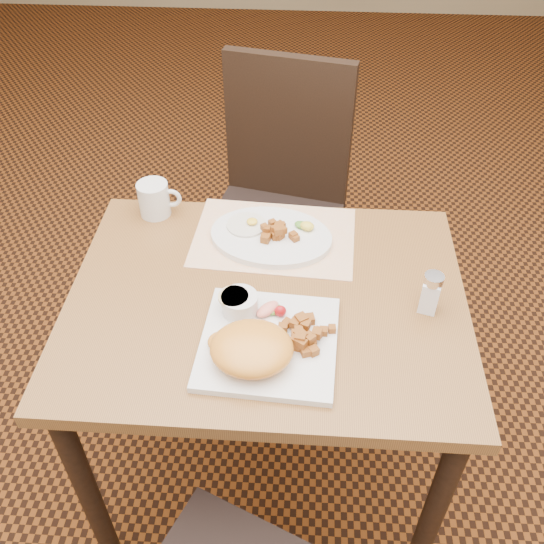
{
  "coord_description": "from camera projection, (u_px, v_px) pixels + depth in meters",
  "views": [
    {
      "loc": [
        0.08,
        -0.97,
        1.71
      ],
      "look_at": [
        0.01,
        0.01,
        0.82
      ],
      "focal_mm": 40.0,
      "sensor_mm": 36.0,
      "label": 1
    }
  ],
  "objects": [
    {
      "name": "plate_oval",
      "position": [
        271.0,
        237.0,
        1.51
      ],
      "size": [
        0.34,
        0.27,
        0.02
      ],
      "primitive_type": null,
      "rotation": [
        0.0,
        0.0,
        -0.15
      ],
      "color": "silver",
      "rests_on": "placemat"
    },
    {
      "name": "fried_egg",
      "position": [
        247.0,
        224.0,
        1.53
      ],
      "size": [
        0.1,
        0.1,
        0.02
      ],
      "color": "white",
      "rests_on": "plate_oval"
    },
    {
      "name": "ground",
      "position": [
        268.0,
        469.0,
        1.87
      ],
      "size": [
        8.0,
        8.0,
        0.0
      ],
      "primitive_type": "plane",
      "color": "black",
      "rests_on": "ground"
    },
    {
      "name": "home_fries_sq",
      "position": [
        304.0,
        333.0,
        1.24
      ],
      "size": [
        0.12,
        0.11,
        0.04
      ],
      "color": "#9D5519",
      "rests_on": "plate_square"
    },
    {
      "name": "placemat",
      "position": [
        274.0,
        237.0,
        1.52
      ],
      "size": [
        0.42,
        0.3,
        0.0
      ],
      "primitive_type": "cube",
      "rotation": [
        0.0,
        0.0,
        -0.06
      ],
      "color": "white",
      "rests_on": "table"
    },
    {
      "name": "garnish_ov",
      "position": [
        305.0,
        226.0,
        1.51
      ],
      "size": [
        0.06,
        0.05,
        0.02
      ],
      "color": "#387223",
      "rests_on": "plate_oval"
    },
    {
      "name": "home_fries_ov",
      "position": [
        276.0,
        233.0,
        1.49
      ],
      "size": [
        0.1,
        0.09,
        0.03
      ],
      "color": "#9D5519",
      "rests_on": "plate_oval"
    },
    {
      "name": "salt_shaker",
      "position": [
        431.0,
        292.0,
        1.3
      ],
      "size": [
        0.05,
        0.05,
        0.1
      ],
      "color": "white",
      "rests_on": "table"
    },
    {
      "name": "coffee_mug",
      "position": [
        155.0,
        199.0,
        1.57
      ],
      "size": [
        0.11,
        0.08,
        0.09
      ],
      "color": "silver",
      "rests_on": "table"
    },
    {
      "name": "plate_square",
      "position": [
        269.0,
        343.0,
        1.26
      ],
      "size": [
        0.3,
        0.3,
        0.02
      ],
      "primitive_type": "cube",
      "rotation": [
        0.0,
        0.0,
        -0.06
      ],
      "color": "silver",
      "rests_on": "table"
    },
    {
      "name": "table",
      "position": [
        267.0,
        330.0,
        1.44
      ],
      "size": [
        0.9,
        0.7,
        0.75
      ],
      "color": "brown",
      "rests_on": "ground"
    },
    {
      "name": "hollandaise_mound",
      "position": [
        251.0,
        349.0,
        1.2
      ],
      "size": [
        0.18,
        0.15,
        0.06
      ],
      "color": "orange",
      "rests_on": "plate_square"
    },
    {
      "name": "chair_far",
      "position": [
        278.0,
        194.0,
        2.02
      ],
      "size": [
        0.5,
        0.51,
        0.97
      ],
      "rotation": [
        0.0,
        0.0,
        2.93
      ],
      "color": "black",
      "rests_on": "ground"
    },
    {
      "name": "ramekin",
      "position": [
        239.0,
        303.0,
        1.3
      ],
      "size": [
        0.09,
        0.08,
        0.04
      ],
      "color": "silver",
      "rests_on": "plate_square"
    },
    {
      "name": "garnish_sq",
      "position": [
        272.0,
        310.0,
        1.3
      ],
      "size": [
        0.07,
        0.07,
        0.03
      ],
      "color": "#387223",
      "rests_on": "plate_square"
    }
  ]
}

